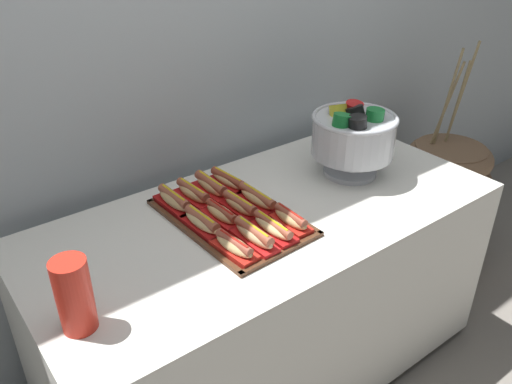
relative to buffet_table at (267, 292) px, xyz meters
The scene contains 19 objects.
ground_plane 0.39m from the buffet_table, ahead, with size 10.00×10.00×0.00m, color gray.
back_wall 1.03m from the buffet_table, 90.00° to the left, with size 6.00×0.10×2.60m, color #B2BCC1.
buffet_table is the anchor object (origin of this frame).
floor_vase 1.19m from the buffet_table, ahead, with size 0.48×0.48×1.11m.
serving_tray 0.38m from the buffet_table, 164.18° to the left, with size 0.35×0.54×0.01m.
hot_dog_0 0.47m from the buffet_table, 149.89° to the right, with size 0.08×0.17×0.06m.
hot_dog_1 0.44m from the buffet_table, 140.02° to the right, with size 0.06×0.18×0.06m.
hot_dog_2 0.41m from the buffet_table, 122.42° to the right, with size 0.07×0.18×0.06m.
hot_dog_3 0.41m from the buffet_table, 92.85° to the right, with size 0.07×0.16×0.06m.
hot_dog_4 0.45m from the buffet_table, behind, with size 0.08×0.18×0.06m.
hot_dog_5 0.42m from the buffet_table, 168.21° to the left, with size 0.07×0.16×0.06m.
hot_dog_6 0.40m from the buffet_table, 157.13° to the left, with size 0.07×0.16×0.06m.
hot_dog_7 0.39m from the buffet_table, 107.97° to the left, with size 0.07×0.18×0.06m.
hot_dog_8 0.50m from the buffet_table, 141.34° to the left, with size 0.07×0.19×0.06m.
hot_dog_9 0.47m from the buffet_table, 130.48° to the left, with size 0.07×0.17×0.06m.
hot_dog_10 0.45m from the buffet_table, 115.15° to the left, with size 0.06×0.17×0.06m.
hot_dog_11 0.44m from the buffet_table, 95.53° to the left, with size 0.07×0.18×0.06m.
punch_bowl 0.66m from the buffet_table, ahead, with size 0.31×0.31×0.28m.
cup_stack 0.85m from the buffet_table, 168.35° to the right, with size 0.09×0.09×0.20m.
Camera 1 is at (-0.94, -1.18, 1.68)m, focal length 36.95 mm.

